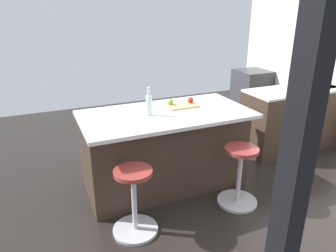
{
  "coord_description": "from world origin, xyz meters",
  "views": [
    {
      "loc": [
        1.37,
        2.95,
        2.07
      ],
      "look_at": [
        0.07,
        -0.05,
        0.81
      ],
      "focal_mm": 33.75,
      "sensor_mm": 36.0,
      "label": 1
    }
  ],
  "objects": [
    {
      "name": "ground_plane",
      "position": [
        0.0,
        0.0,
        0.0
      ],
      "size": [
        7.46,
        7.46,
        0.0
      ],
      "primitive_type": "plane",
      "color": "black"
    },
    {
      "name": "sink_cabinet",
      "position": [
        -2.52,
        -0.4,
        0.47
      ],
      "size": [
        2.31,
        0.6,
        1.2
      ],
      "color": "#38281E",
      "rests_on": "ground_plane"
    },
    {
      "name": "oven_range",
      "position": [
        -2.52,
        -1.9,
        0.45
      ],
      "size": [
        0.6,
        0.61,
        0.89
      ],
      "color": "#38383D",
      "rests_on": "ground_plane"
    },
    {
      "name": "kitchen_island",
      "position": [
        0.07,
        -0.15,
        0.48
      ],
      "size": [
        1.89,
        0.98,
        0.95
      ],
      "color": "#38281E",
      "rests_on": "ground_plane"
    },
    {
      "name": "stool_by_window",
      "position": [
        -0.53,
        0.52,
        0.32
      ],
      "size": [
        0.44,
        0.44,
        0.67
      ],
      "color": "#B7B7BC",
      "rests_on": "ground_plane"
    },
    {
      "name": "stool_middle",
      "position": [
        0.66,
        0.52,
        0.32
      ],
      "size": [
        0.44,
        0.44,
        0.67
      ],
      "color": "#B7B7BC",
      "rests_on": "ground_plane"
    },
    {
      "name": "cutting_board",
      "position": [
        -0.19,
        -0.24,
        0.96
      ],
      "size": [
        0.36,
        0.24,
        0.02
      ],
      "primitive_type": "cube",
      "color": "tan",
      "rests_on": "kitchen_island"
    },
    {
      "name": "apple_green",
      "position": [
        -0.07,
        -0.3,
        1.0
      ],
      "size": [
        0.07,
        0.07,
        0.07
      ],
      "primitive_type": "sphere",
      "color": "#609E2D",
      "rests_on": "cutting_board"
    },
    {
      "name": "apple_red",
      "position": [
        -0.32,
        -0.26,
        1.0
      ],
      "size": [
        0.07,
        0.07,
        0.07
      ],
      "primitive_type": "sphere",
      "color": "red",
      "rests_on": "cutting_board"
    },
    {
      "name": "water_bottle",
      "position": [
        0.27,
        -0.09,
        1.07
      ],
      "size": [
        0.06,
        0.06,
        0.31
      ],
      "color": "silver",
      "rests_on": "kitchen_island"
    }
  ]
}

